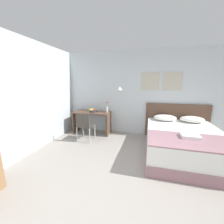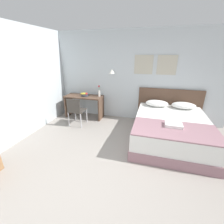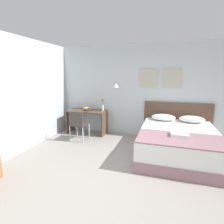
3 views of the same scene
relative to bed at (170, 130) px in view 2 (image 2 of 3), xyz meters
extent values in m
plane|color=gray|center=(-1.18, -1.86, -0.29)|extent=(24.00, 24.00, 0.00)
cube|color=silver|center=(-1.18, 1.14, 1.03)|extent=(5.46, 0.06, 2.65)
cube|color=#B7B29E|center=(-0.83, 1.10, 1.41)|extent=(0.52, 0.02, 0.52)
cube|color=#B7B29E|center=(-0.20, 1.10, 1.41)|extent=(0.52, 0.02, 0.52)
cylinder|color=#B2B2B7|center=(-1.73, 1.03, 1.26)|extent=(0.02, 0.16, 0.02)
cone|color=white|center=(-1.73, 0.94, 1.21)|extent=(0.17, 0.17, 0.12)
cube|color=gray|center=(0.00, 0.00, -0.18)|extent=(1.68, 2.10, 0.22)
cube|color=white|center=(0.00, 0.00, 0.11)|extent=(1.64, 2.06, 0.37)
cube|color=brown|center=(0.00, 1.08, 0.23)|extent=(1.80, 0.06, 1.05)
ellipsoid|color=white|center=(-0.35, 0.80, 0.38)|extent=(0.63, 0.40, 0.17)
ellipsoid|color=white|center=(0.35, 0.80, 0.38)|extent=(0.63, 0.40, 0.17)
cube|color=gray|center=(0.00, -0.61, 0.31)|extent=(1.62, 0.84, 0.02)
cube|color=white|center=(-0.02, -0.46, 0.35)|extent=(0.34, 0.26, 0.06)
cube|color=brown|center=(-2.63, 0.80, 0.41)|extent=(1.21, 0.52, 0.03)
cube|color=brown|center=(-3.21, 0.80, 0.05)|extent=(0.04, 0.48, 0.69)
cube|color=brown|center=(-2.04, 0.80, 0.05)|extent=(0.04, 0.48, 0.69)
cube|color=#3D3833|center=(-2.57, 0.22, 0.15)|extent=(0.43, 0.43, 0.02)
cube|color=#3D3833|center=(-2.57, 0.02, 0.35)|extent=(0.39, 0.03, 0.38)
cylinder|color=#B7B7BC|center=(-2.77, 0.41, -0.07)|extent=(0.03, 0.03, 0.44)
cylinder|color=#B7B7BC|center=(-2.38, 0.41, -0.07)|extent=(0.03, 0.03, 0.44)
cylinder|color=#B7B7BC|center=(-2.77, 0.02, -0.07)|extent=(0.03, 0.03, 0.44)
cylinder|color=#B7B7BC|center=(-2.38, 0.02, -0.07)|extent=(0.03, 0.03, 0.44)
cylinder|color=#333842|center=(-2.58, 0.80, 0.46)|extent=(0.23, 0.23, 0.05)
sphere|color=red|center=(-2.53, 0.81, 0.50)|extent=(0.08, 0.08, 0.08)
ellipsoid|color=yellow|center=(-2.62, 0.78, 0.51)|extent=(0.21, 0.14, 0.07)
cylinder|color=silver|center=(-2.12, 0.88, 0.52)|extent=(0.07, 0.07, 0.18)
cylinder|color=#3D7538|center=(-2.12, 0.88, 0.68)|extent=(0.01, 0.01, 0.14)
sphere|color=#DB3838|center=(-2.12, 0.88, 0.75)|extent=(0.06, 0.06, 0.06)
camera|label=1|loc=(-0.85, -3.30, 1.38)|focal=22.00mm
camera|label=2|loc=(-0.48, -3.44, 1.71)|focal=24.00mm
camera|label=3|loc=(-0.31, -3.97, 1.50)|focal=28.00mm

